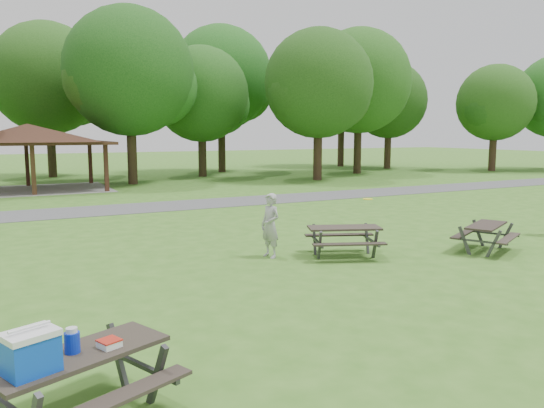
{
  "coord_description": "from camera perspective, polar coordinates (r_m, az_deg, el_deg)",
  "views": [
    {
      "loc": [
        -5.79,
        -8.93,
        3.28
      ],
      "look_at": [
        1.0,
        4.0,
        1.3
      ],
      "focal_mm": 35.0,
      "sensor_mm": 36.0,
      "label": 1
    }
  ],
  "objects": [
    {
      "name": "picnic_table_middle",
      "position": [
        14.21,
        7.77,
        -3.2
      ],
      "size": [
        2.33,
        2.13,
        0.82
      ],
      "color": "#2E2721",
      "rests_on": "ground"
    },
    {
      "name": "tree_row_j",
      "position": [
        49.28,
        22.91,
        9.78
      ],
      "size": [
        6.72,
        6.4,
        8.96
      ],
      "color": "#301F15",
      "rests_on": "ground"
    },
    {
      "name": "picnic_table_near",
      "position": [
        6.47,
        -21.32,
        -15.58
      ],
      "size": [
        2.4,
        2.19,
        1.36
      ],
      "color": "#2B251F",
      "rests_on": "ground"
    },
    {
      "name": "frisbee_in_flight",
      "position": [
        14.98,
        10.28,
        0.53
      ],
      "size": [
        0.3,
        0.3,
        0.02
      ],
      "color": "yellow",
      "rests_on": "ground"
    },
    {
      "name": "tree_deep_b",
      "position": [
        42.29,
        -22.84,
        12.02
      ],
      "size": [
        8.4,
        8.0,
        11.13
      ],
      "color": "black",
      "rests_on": "ground"
    },
    {
      "name": "tree_row_f",
      "position": [
        40.03,
        -7.5,
        11.33
      ],
      "size": [
        7.35,
        7.0,
        9.55
      ],
      "color": "black",
      "rests_on": "ground"
    },
    {
      "name": "tree_row_i",
      "position": [
        49.64,
        12.52,
        10.58
      ],
      "size": [
        7.14,
        6.8,
        9.52
      ],
      "color": "#302015",
      "rests_on": "ground"
    },
    {
      "name": "pavilion",
      "position": [
        32.98,
        -24.76,
        6.64
      ],
      "size": [
        8.6,
        7.01,
        3.76
      ],
      "color": "#3A2515",
      "rests_on": "ground"
    },
    {
      "name": "picnic_table_far",
      "position": [
        15.84,
        22.03,
        -2.69
      ],
      "size": [
        2.25,
        2.09,
        0.78
      ],
      "color": "black",
      "rests_on": "ground"
    },
    {
      "name": "tree_row_h",
      "position": [
        43.26,
        9.42,
        12.59
      ],
      "size": [
        8.61,
        8.2,
        11.37
      ],
      "color": "black",
      "rests_on": "ground"
    },
    {
      "name": "asphalt_path",
      "position": [
        23.88,
        -13.4,
        -0.36
      ],
      "size": [
        120.0,
        3.2,
        0.02
      ],
      "primitive_type": "cube",
      "color": "#4D4D4F",
      "rests_on": "ground"
    },
    {
      "name": "tree_row_g",
      "position": [
        36.92,
        5.12,
        12.43
      ],
      "size": [
        7.77,
        7.4,
        10.25
      ],
      "color": "black",
      "rests_on": "ground"
    },
    {
      "name": "frisbee_thrower",
      "position": [
        13.92,
        -0.18,
        -2.33
      ],
      "size": [
        0.54,
        0.7,
        1.7
      ],
      "primitive_type": "imported",
      "rotation": [
        0.0,
        0.0,
        -1.34
      ],
      "color": "#A1A1A3",
      "rests_on": "ground"
    },
    {
      "name": "tree_deep_d",
      "position": [
        52.06,
        7.59,
        11.79
      ],
      "size": [
        8.4,
        8.0,
        11.27
      ],
      "color": "#2F1F15",
      "rests_on": "ground"
    },
    {
      "name": "tree_row_e",
      "position": [
        35.04,
        -14.95,
        13.21
      ],
      "size": [
        8.4,
        8.0,
        11.02
      ],
      "color": "black",
      "rests_on": "ground"
    },
    {
      "name": "tree_deep_c",
      "position": [
        44.5,
        -5.4,
        13.06
      ],
      "size": [
        8.82,
        8.4,
        11.9
      ],
      "color": "black",
      "rests_on": "ground"
    },
    {
      "name": "ground",
      "position": [
        11.14,
        5.08,
        -9.44
      ],
      "size": [
        160.0,
        160.0,
        0.0
      ],
      "primitive_type": "plane",
      "color": "#3A6F1F",
      "rests_on": "ground"
    }
  ]
}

